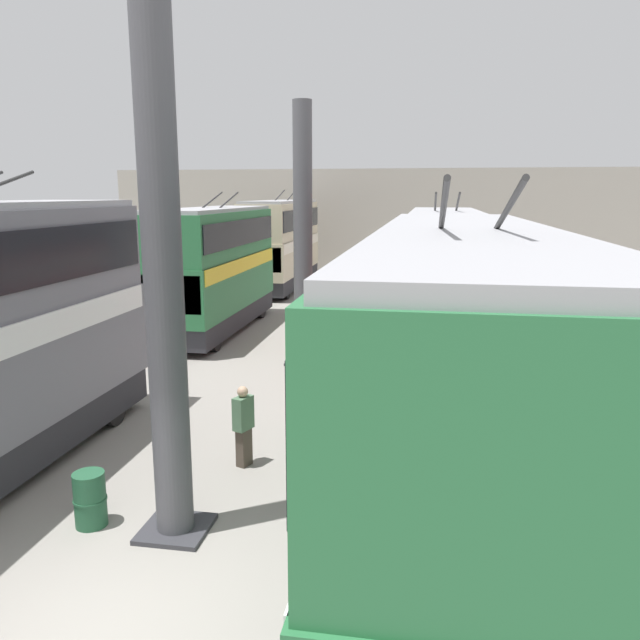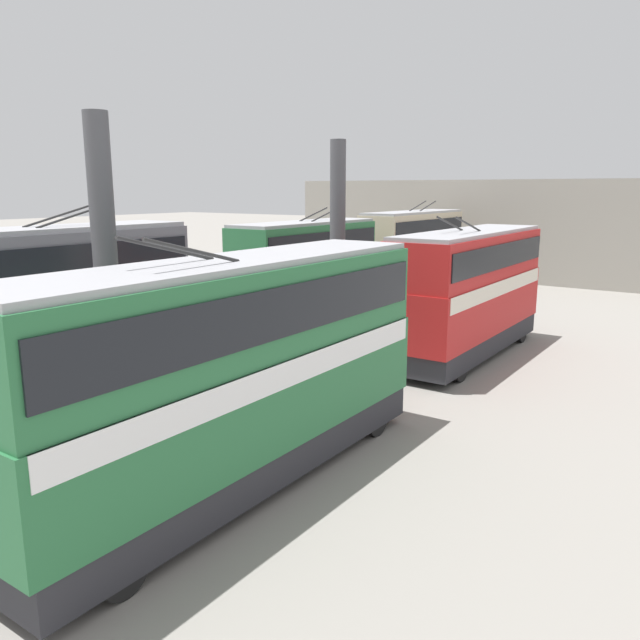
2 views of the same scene
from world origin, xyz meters
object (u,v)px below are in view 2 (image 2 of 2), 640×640
(bus_right_mid, at_px, (306,266))
(oil_drum, at_px, (81,410))
(bus_right_far, at_px, (413,246))
(person_aisle_midway, at_px, (199,382))
(bus_left_near, at_px, (236,361))
(bus_left_far, at_px, (469,286))
(bus_right_near, at_px, (31,305))

(bus_right_mid, distance_m, oil_drum, 15.15)
(bus_right_mid, xyz_separation_m, bus_right_far, (11.54, 0.00, 0.08))
(person_aisle_midway, bearing_deg, bus_left_near, 167.08)
(oil_drum, bearing_deg, bus_right_far, 6.47)
(bus_left_far, relative_size, bus_right_mid, 1.08)
(bus_right_near, bearing_deg, bus_left_near, -94.65)
(bus_left_near, xyz_separation_m, bus_right_mid, (14.80, 8.86, -0.06))
(bus_left_far, distance_m, oil_drum, 14.52)
(bus_right_near, relative_size, oil_drum, 11.46)
(bus_left_far, distance_m, bus_right_far, 15.85)
(bus_right_mid, relative_size, bus_right_far, 0.92)
(bus_right_far, distance_m, oil_drum, 26.49)
(bus_left_near, height_order, person_aisle_midway, bus_left_near)
(bus_left_near, height_order, bus_left_far, bus_left_near)
(bus_right_near, xyz_separation_m, bus_right_far, (25.62, -0.00, -0.13))
(person_aisle_midway, distance_m, oil_drum, 3.29)
(bus_right_mid, bearing_deg, person_aisle_midway, -158.15)
(bus_left_near, relative_size, oil_drum, 11.96)
(bus_right_far, bearing_deg, bus_left_near, -161.41)
(bus_left_near, xyz_separation_m, bus_right_far, (26.34, 8.86, 0.03))
(bus_left_near, height_order, oil_drum, bus_left_near)
(bus_right_near, distance_m, bus_right_far, 25.62)
(bus_left_near, xyz_separation_m, bus_right_near, (0.72, 8.86, 0.16))
(bus_left_near, bearing_deg, bus_left_far, 0.00)
(bus_left_far, relative_size, person_aisle_midway, 5.83)
(bus_left_far, height_order, oil_drum, bus_left_far)
(bus_right_far, height_order, person_aisle_midway, bus_right_far)
(bus_left_near, xyz_separation_m, bus_left_far, (13.19, 0.00, -0.05))
(bus_left_near, relative_size, bus_right_near, 1.04)
(bus_right_mid, height_order, bus_right_far, bus_right_far)
(bus_right_mid, bearing_deg, bus_left_near, -149.10)
(bus_left_far, distance_m, bus_right_near, 15.30)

